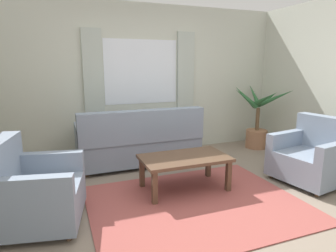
{
  "coord_description": "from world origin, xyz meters",
  "views": [
    {
      "loc": [
        -1.41,
        -2.75,
        1.58
      ],
      "look_at": [
        -0.08,
        0.7,
        0.79
      ],
      "focal_mm": 30.91,
      "sensor_mm": 36.0,
      "label": 1
    }
  ],
  "objects_px": {
    "armchair_left": "(32,191)",
    "coffee_table": "(185,161)",
    "potted_plant": "(257,123)",
    "armchair_right": "(313,156)",
    "couch": "(139,142)"
  },
  "relations": [
    {
      "from": "couch",
      "to": "coffee_table",
      "type": "bearing_deg",
      "value": 104.17
    },
    {
      "from": "armchair_left",
      "to": "potted_plant",
      "type": "relative_size",
      "value": 0.8
    },
    {
      "from": "armchair_left",
      "to": "coffee_table",
      "type": "distance_m",
      "value": 1.77
    },
    {
      "from": "armchair_left",
      "to": "armchair_right",
      "type": "height_order",
      "value": "same"
    },
    {
      "from": "potted_plant",
      "to": "couch",
      "type": "bearing_deg",
      "value": -176.79
    },
    {
      "from": "armchair_left",
      "to": "armchair_right",
      "type": "distance_m",
      "value": 3.5
    },
    {
      "from": "armchair_left",
      "to": "coffee_table",
      "type": "relative_size",
      "value": 0.9
    },
    {
      "from": "armchair_left",
      "to": "potted_plant",
      "type": "bearing_deg",
      "value": -57.5
    },
    {
      "from": "coffee_table",
      "to": "armchair_right",
      "type": "bearing_deg",
      "value": -12.38
    },
    {
      "from": "potted_plant",
      "to": "coffee_table",
      "type": "bearing_deg",
      "value": -149.05
    },
    {
      "from": "armchair_left",
      "to": "coffee_table",
      "type": "height_order",
      "value": "armchair_left"
    },
    {
      "from": "armchair_left",
      "to": "armchair_right",
      "type": "relative_size",
      "value": 1.02
    },
    {
      "from": "armchair_right",
      "to": "armchair_left",
      "type": "bearing_deg",
      "value": -102.01
    },
    {
      "from": "couch",
      "to": "potted_plant",
      "type": "relative_size",
      "value": 1.55
    },
    {
      "from": "armchair_left",
      "to": "couch",
      "type": "bearing_deg",
      "value": -36.14
    }
  ]
}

